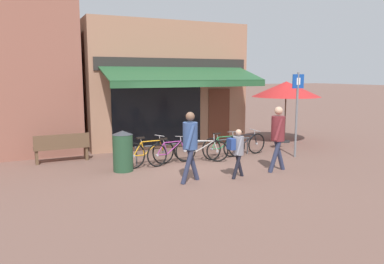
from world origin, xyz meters
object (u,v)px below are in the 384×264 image
Objects in this scene: bicycle_purple at (171,152)px; cafe_parasol at (286,89)px; pedestrian_child at (237,148)px; parking_sign at (297,106)px; pedestrian_second_adult at (278,132)px; litter_bin at (123,151)px; bicycle_orange at (149,153)px; bicycle_green at (224,147)px; pedestrian_adult at (190,140)px; bicycle_black at (245,144)px; park_bench at (62,147)px; bicycle_silver at (201,150)px.

bicycle_purple is 5.89m from cafe_parasol.
parking_sign reaches higher than pedestrian_child.
pedestrian_second_adult is 4.27m from litter_bin.
parking_sign is (4.69, -0.81, 1.25)m from bicycle_orange.
bicycle_orange is 0.69m from bicycle_purple.
bicycle_green is at bearing -10.62° from bicycle_orange.
bicycle_purple is at bearing 82.60° from pedestrian_adult.
pedestrian_second_adult is (0.51, -2.02, 0.72)m from bicycle_green.
bicycle_orange is at bearing 175.06° from bicycle_black.
pedestrian_child is at bearing -37.60° from litter_bin.
bicycle_purple is at bearing 116.26° from pedestrian_child.
park_bench is (-5.24, 3.64, -0.63)m from pedestrian_second_adult.
bicycle_green is (2.52, 0.02, -0.03)m from bicycle_orange.
pedestrian_adult is 0.98× the size of pedestrian_second_adult.
parking_sign is at bearing 15.43° from bicycle_silver.
bicycle_purple is 1.46× the size of litter_bin.
parking_sign reaches higher than bicycle_black.
pedestrian_second_adult is (1.41, -1.87, 0.73)m from bicycle_silver.
bicycle_purple is 2.35m from pedestrian_child.
bicycle_orange is 0.65× the size of cafe_parasol.
pedestrian_second_adult is at bearing -131.30° from cafe_parasol.
cafe_parasol is at bearing 13.88° from litter_bin.
litter_bin is 2.32m from park_bench.
pedestrian_adult reaches higher than litter_bin.
bicycle_silver is 0.91× the size of bicycle_green.
bicycle_green is (0.90, 0.15, 0.01)m from bicycle_silver.
pedestrian_child is 1.13× the size of litter_bin.
bicycle_purple is 0.96× the size of bicycle_black.
parking_sign is (3.07, -0.67, 1.28)m from bicycle_silver.
pedestrian_second_adult is at bearing -25.05° from litter_bin.
park_bench is at bearing 126.67° from pedestrian_adult.
pedestrian_child is at bearing -7.20° from pedestrian_adult.
pedestrian_adult is at bearing -95.59° from bicycle_silver.
bicycle_black is at bearing -9.80° from bicycle_orange.
bicycle_orange is 0.97× the size of pedestrian_adult.
litter_bin is at bearing 177.73° from bicycle_black.
bicycle_green is 3.35m from litter_bin.
bicycle_purple is at bearing -30.61° from park_bench.
parking_sign is at bearing -20.80° from bicycle_orange.
pedestrian_child reaches higher than bicycle_black.
bicycle_green reaches higher than bicycle_silver.
pedestrian_adult is 2.19m from litter_bin.
bicycle_orange is 1.04× the size of bicycle_purple.
pedestrian_adult is at bearing -110.34° from bicycle_purple.
bicycle_orange is 0.95× the size of pedestrian_second_adult.
bicycle_orange is 4.92m from parking_sign.
pedestrian_second_adult is at bearing -82.83° from bicycle_green.
pedestrian_adult is 4.45m from parking_sign.
litter_bin is (-0.81, -0.21, 0.17)m from bicycle_orange.
cafe_parasol is at bearing 15.48° from bicycle_green.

